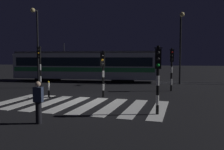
% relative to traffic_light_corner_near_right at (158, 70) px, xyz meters
% --- Properties ---
extents(ground_plane, '(120.00, 120.00, 0.00)m').
position_rel_traffic_light_corner_near_right_xyz_m(ground_plane, '(-4.27, 3.22, -2.10)').
color(ground_plane, black).
extents(rail_near, '(80.00, 0.12, 0.03)m').
position_rel_traffic_light_corner_near_right_xyz_m(rail_near, '(-4.27, 13.49, -2.09)').
color(rail_near, '#59595E').
rests_on(rail_near, ground).
extents(rail_far, '(80.00, 0.12, 0.03)m').
position_rel_traffic_light_corner_near_right_xyz_m(rail_far, '(-4.27, 14.92, -2.09)').
color(rail_far, '#59595E').
rests_on(rail_far, ground).
extents(crosswalk_zebra, '(10.04, 5.88, 0.02)m').
position_rel_traffic_light_corner_near_right_xyz_m(crosswalk_zebra, '(-4.27, 1.69, -2.09)').
color(crosswalk_zebra, silver).
rests_on(crosswalk_zebra, ground).
extents(traffic_light_corner_near_right, '(0.36, 0.42, 3.19)m').
position_rel_traffic_light_corner_near_right_xyz_m(traffic_light_corner_near_right, '(0.00, 0.00, 0.00)').
color(traffic_light_corner_near_right, black).
rests_on(traffic_light_corner_near_right, ground).
extents(traffic_light_median_centre, '(0.36, 0.42, 3.08)m').
position_rel_traffic_light_corner_near_right_xyz_m(traffic_light_median_centre, '(-3.47, 4.46, -0.07)').
color(traffic_light_median_centre, black).
rests_on(traffic_light_median_centre, ground).
extents(traffic_light_corner_far_right, '(0.36, 0.42, 3.34)m').
position_rel_traffic_light_corner_near_right_xyz_m(traffic_light_corner_far_right, '(1.23, 8.02, 0.10)').
color(traffic_light_corner_far_right, black).
rests_on(traffic_light_corner_far_right, ground).
extents(traffic_light_corner_far_left, '(0.36, 0.42, 3.58)m').
position_rel_traffic_light_corner_near_right_xyz_m(traffic_light_corner_far_left, '(-9.73, 8.17, 0.26)').
color(traffic_light_corner_far_left, black).
rests_on(traffic_light_corner_far_left, ground).
extents(street_lamp_trackside_right, '(0.44, 1.21, 6.79)m').
position_rel_traffic_light_corner_near_right_xyz_m(street_lamp_trackside_right, '(2.42, 12.88, 2.24)').
color(street_lamp_trackside_right, black).
rests_on(street_lamp_trackside_right, ground).
extents(street_lamp_trackside_left, '(0.44, 1.21, 7.41)m').
position_rel_traffic_light_corner_near_right_xyz_m(street_lamp_trackside_left, '(-11.79, 11.82, 2.58)').
color(street_lamp_trackside_left, black).
rests_on(street_lamp_trackside_left, ground).
extents(tram, '(15.51, 2.58, 4.15)m').
position_rel_traffic_light_corner_near_right_xyz_m(tram, '(-7.50, 14.20, -0.36)').
color(tram, silver).
rests_on(tram, ground).
extents(pedestrian_waiting_at_kerb, '(0.36, 0.24, 1.71)m').
position_rel_traffic_light_corner_near_right_xyz_m(pedestrian_waiting_at_kerb, '(-4.74, -2.23, -1.23)').
color(pedestrian_waiting_at_kerb, black).
rests_on(pedestrian_waiting_at_kerb, ground).
extents(bollard_island_edge, '(0.12, 0.12, 1.11)m').
position_rel_traffic_light_corner_near_right_xyz_m(bollard_island_edge, '(-6.89, 3.58, -1.54)').
color(bollard_island_edge, black).
rests_on(bollard_island_edge, ground).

